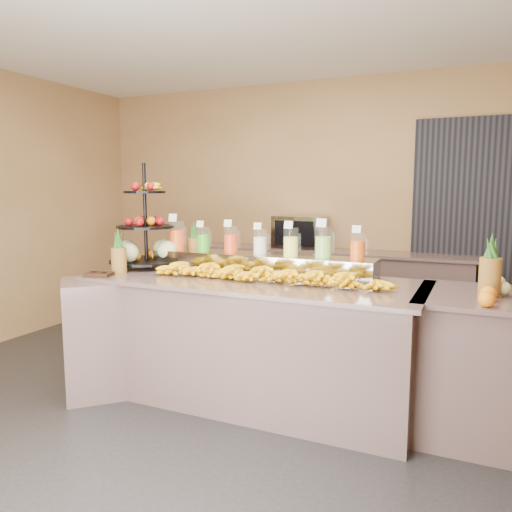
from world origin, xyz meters
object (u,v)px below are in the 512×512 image
Objects in this scene: oven_warmer at (300,232)px; fruit_stand at (150,241)px; condiment_caddy at (99,274)px; banana_heap at (264,272)px; pitcher_tray at (260,263)px.

fruit_stand is at bearing -112.58° from oven_warmer.
condiment_caddy is (-0.08, -0.55, -0.21)m from fruit_stand.
fruit_stand is at bearing 82.03° from condiment_caddy.
oven_warmer reaches higher than banana_heap.
pitcher_tray is 1.25m from condiment_caddy.
condiment_caddy is at bearing -147.73° from pitcher_tray.
pitcher_tray is 1.69m from oven_warmer.
condiment_caddy is at bearing -164.12° from banana_heap.
pitcher_tray is at bearing 119.01° from banana_heap.
oven_warmer is at bearing 48.13° from fruit_stand.
banana_heap is 2.04m from oven_warmer.
banana_heap is 9.44× the size of condiment_caddy.
fruit_stand is 1.93m from oven_warmer.
oven_warmer is at bearing 71.03° from condiment_caddy.
condiment_caddy is (-1.06, -0.67, -0.06)m from pitcher_tray.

